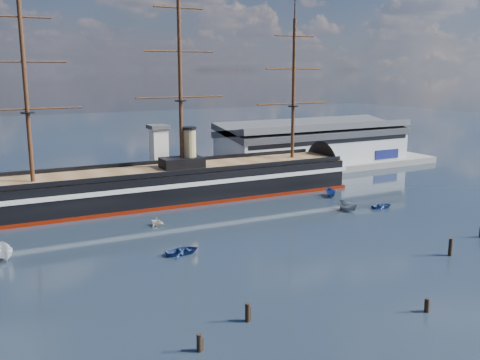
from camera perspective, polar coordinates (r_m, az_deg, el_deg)
ground at (r=111.99m, az=-4.06°, el=-4.37°), size 600.00×600.00×0.00m
quay at (r=147.93m, az=-6.38°, el=-0.47°), size 180.00×18.00×2.00m
warehouse at (r=173.48m, az=7.88°, el=3.96°), size 63.00×21.00×11.60m
quay_tower at (r=140.95m, az=-8.64°, el=2.90°), size 5.00×5.00×15.00m
warship at (r=129.05m, az=-7.69°, el=-0.45°), size 113.12×18.99×53.94m
motorboat_a at (r=97.66m, az=-23.78°, el=-7.79°), size 7.75×3.40×3.02m
motorboat_b at (r=92.70m, az=-6.14°, el=-7.86°), size 1.52×3.71×1.72m
motorboat_c at (r=122.30m, az=11.40°, el=-3.20°), size 6.73×3.06×2.61m
motorboat_d at (r=109.50m, az=-8.80°, el=-4.86°), size 5.98×4.34×2.01m
motorboat_e at (r=126.23m, az=14.92°, el=-2.90°), size 1.63×3.32×1.49m
motorboat_f at (r=134.92m, az=9.69°, el=-1.74°), size 6.30×4.04×2.37m
piling_near_left at (r=69.12m, az=0.81°, el=-14.85°), size 0.64×0.64×3.12m
piling_near_mid at (r=75.49m, az=19.26°, el=-13.16°), size 0.64×0.64×2.57m
piling_near_right at (r=98.11m, az=21.46°, el=-7.52°), size 0.64×0.64×3.73m
piling_far_right at (r=110.71m, az=24.26°, el=-5.59°), size 0.64×0.64×2.73m
piling_extra at (r=62.86m, az=-4.33°, el=-17.77°), size 0.64×0.64×2.78m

